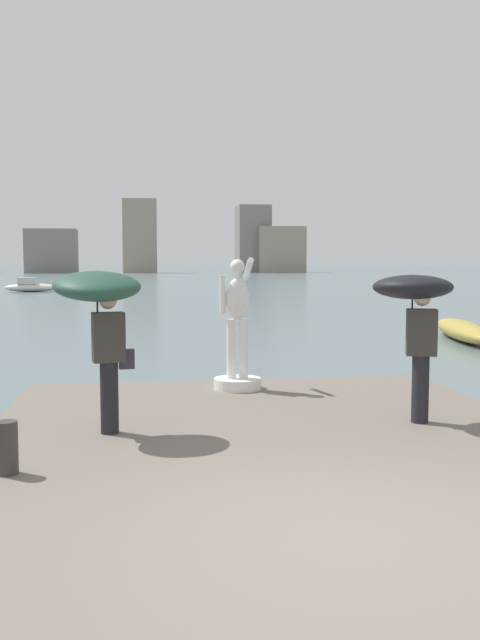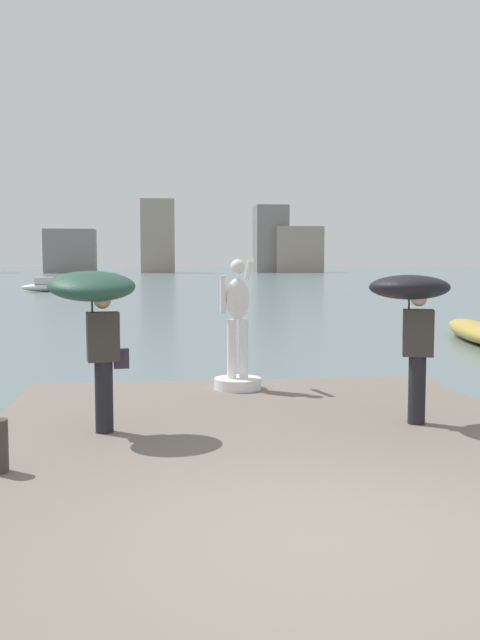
{
  "view_description": "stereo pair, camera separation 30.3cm",
  "coord_description": "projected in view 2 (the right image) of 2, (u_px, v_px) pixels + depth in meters",
  "views": [
    {
      "loc": [
        -1.64,
        -5.0,
        2.52
      ],
      "look_at": [
        0.0,
        5.96,
        1.55
      ],
      "focal_mm": 39.15,
      "sensor_mm": 36.0,
      "label": 1
    },
    {
      "loc": [
        -1.34,
        -5.04,
        2.52
      ],
      "look_at": [
        0.0,
        5.96,
        1.55
      ],
      "focal_mm": 39.15,
      "sensor_mm": 36.0,
      "label": 2
    }
  ],
  "objects": [
    {
      "name": "ground_plane",
      "position": [
        176.0,
        298.0,
        44.92
      ],
      "size": [
        400.0,
        400.0,
        0.0
      ],
      "primitive_type": "plane",
      "color": "slate"
    },
    {
      "name": "pier",
      "position": [
        285.0,
        479.0,
        7.35
      ],
      "size": [
        6.94,
        10.05,
        0.4
      ],
      "primitive_type": "cube",
      "color": "#70665B",
      "rests_on": "ground"
    },
    {
      "name": "statue_white_figure",
      "position": [
        238.0,
        342.0,
        11.36
      ],
      "size": [
        0.77,
        0.95,
        2.15
      ],
      "color": "white",
      "rests_on": "pier"
    },
    {
      "name": "onlooker_left",
      "position": [
        95.0,
        303.0,
        8.43
      ],
      "size": [
        1.23,
        1.25,
        2.04
      ],
      "color": "black",
      "rests_on": "pier"
    },
    {
      "name": "onlooker_right",
      "position": [
        411.0,
        303.0,
        8.92
      ],
      "size": [
        1.28,
        1.29,
        1.94
      ],
      "color": "black",
      "rests_on": "pier"
    },
    {
      "name": "boat_leftward",
      "position": [
        47.0,
        286.0,
        54.24
      ],
      "size": [
        4.09,
        1.43,
        1.12
      ],
      "color": "silver",
      "rests_on": "ground"
    },
    {
      "name": "boat_rightward",
      "position": [
        474.0,
        331.0,
        21.6
      ],
      "size": [
        2.13,
        5.62,
        0.6
      ],
      "color": "#B2993D",
      "rests_on": "ground"
    },
    {
      "name": "distant_skyline",
      "position": [
        160.0,
        243.0,
        130.26
      ],
      "size": [
        67.53,
        9.8,
        13.54
      ],
      "color": "gray",
      "rests_on": "ground"
    }
  ]
}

